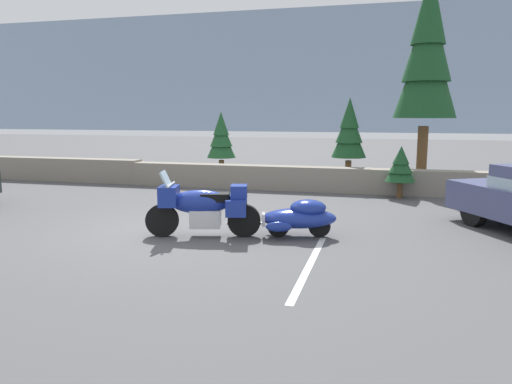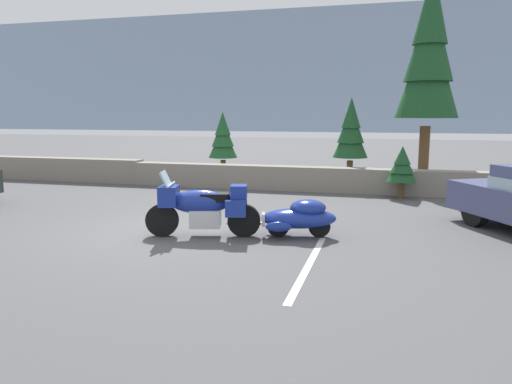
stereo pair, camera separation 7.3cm
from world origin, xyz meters
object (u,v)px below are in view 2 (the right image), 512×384
pine_tree_tall (429,52)px  pine_tree_secondary (223,137)px  car_shaped_trailer (299,217)px  pine_tree_far_right (351,131)px  touring_motorcycle (202,206)px

pine_tree_tall → pine_tree_secondary: size_ratio=2.81×
pine_tree_secondary → pine_tree_tall: bearing=-1.0°
car_shaped_trailer → pine_tree_tall: bearing=70.0°
pine_tree_secondary → pine_tree_far_right: (4.73, -0.45, 0.30)m
pine_tree_tall → touring_motorcycle: bearing=-119.7°
touring_motorcycle → car_shaped_trailer: bearing=14.1°
car_shaped_trailer → pine_tree_far_right: bearing=86.8°
pine_tree_tall → pine_tree_far_right: size_ratio=2.36×
touring_motorcycle → car_shaped_trailer: 1.95m
pine_tree_far_right → pine_tree_tall: bearing=7.6°
car_shaped_trailer → pine_tree_tall: 9.18m
pine_tree_tall → car_shaped_trailer: bearing=-110.0°
car_shaped_trailer → pine_tree_tall: size_ratio=0.31×
pine_tree_secondary → car_shaped_trailer: bearing=-61.3°
pine_tree_tall → pine_tree_far_right: bearing=-172.4°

